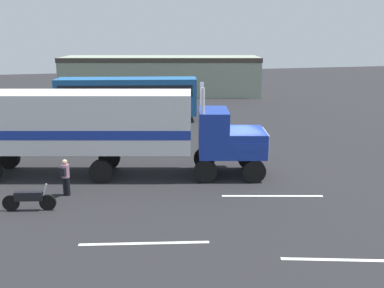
{
  "coord_description": "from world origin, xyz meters",
  "views": [
    {
      "loc": [
        -7.35,
        -19.74,
        6.91
      ],
      "look_at": [
        -2.03,
        0.2,
        1.6
      ],
      "focal_mm": 40.66,
      "sensor_mm": 36.0,
      "label": 1
    }
  ],
  "objects_px": {
    "semi_truck": "(106,126)",
    "parked_car": "(12,131)",
    "motorcycle": "(29,199)",
    "person_bystander": "(65,176)",
    "parked_bus": "(127,95)"
  },
  "relations": [
    {
      "from": "semi_truck",
      "to": "parked_car",
      "type": "distance_m",
      "value": 10.01
    },
    {
      "from": "parked_car",
      "to": "motorcycle",
      "type": "height_order",
      "value": "parked_car"
    },
    {
      "from": "parked_car",
      "to": "semi_truck",
      "type": "bearing_deg",
      "value": -56.47
    },
    {
      "from": "motorcycle",
      "to": "semi_truck",
      "type": "bearing_deg",
      "value": 48.11
    },
    {
      "from": "person_bystander",
      "to": "motorcycle",
      "type": "relative_size",
      "value": 0.78
    },
    {
      "from": "parked_car",
      "to": "person_bystander",
      "type": "bearing_deg",
      "value": -71.82
    },
    {
      "from": "parked_car",
      "to": "motorcycle",
      "type": "bearing_deg",
      "value": -80.09
    },
    {
      "from": "semi_truck",
      "to": "person_bystander",
      "type": "height_order",
      "value": "semi_truck"
    },
    {
      "from": "parked_car",
      "to": "parked_bus",
      "type": "bearing_deg",
      "value": 34.18
    },
    {
      "from": "semi_truck",
      "to": "person_bystander",
      "type": "relative_size",
      "value": 8.78
    },
    {
      "from": "person_bystander",
      "to": "motorcycle",
      "type": "distance_m",
      "value": 1.99
    },
    {
      "from": "semi_truck",
      "to": "parked_car",
      "type": "height_order",
      "value": "semi_truck"
    },
    {
      "from": "parked_bus",
      "to": "person_bystander",
      "type": "bearing_deg",
      "value": -105.96
    },
    {
      "from": "semi_truck",
      "to": "parked_car",
      "type": "bearing_deg",
      "value": 123.53
    },
    {
      "from": "person_bystander",
      "to": "motorcycle",
      "type": "height_order",
      "value": "person_bystander"
    }
  ]
}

